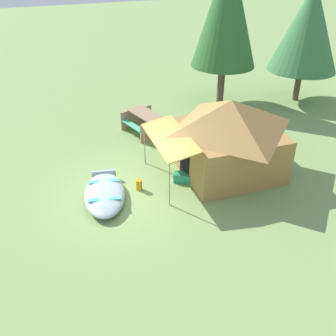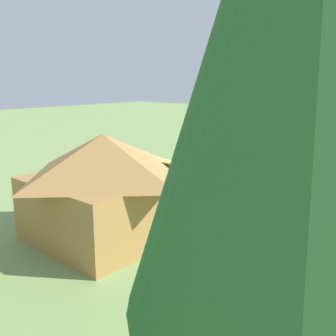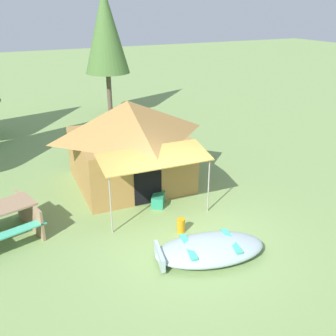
# 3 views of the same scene
# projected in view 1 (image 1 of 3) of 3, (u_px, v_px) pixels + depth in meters

# --- Properties ---
(ground_plane) EXTENTS (80.00, 80.00, 0.00)m
(ground_plane) POSITION_uv_depth(u_px,v_px,m) (132.00, 191.00, 11.67)
(ground_plane) COLOR #7C9B57
(beached_rowboat) EXTENTS (2.56, 1.66, 0.37)m
(beached_rowboat) POSITION_uv_depth(u_px,v_px,m) (105.00, 194.00, 11.24)
(beached_rowboat) COLOR #99ADB2
(beached_rowboat) RESTS_ON ground_plane
(canvas_cabin_tent) EXTENTS (3.38, 4.26, 2.48)m
(canvas_cabin_tent) POSITION_uv_depth(u_px,v_px,m) (228.00, 135.00, 12.12)
(canvas_cabin_tent) COLOR #A4783F
(canvas_cabin_tent) RESTS_ON ground_plane
(picnic_table) EXTENTS (1.96, 1.84, 0.80)m
(picnic_table) POSITION_uv_depth(u_px,v_px,m) (146.00, 121.00, 15.02)
(picnic_table) COLOR #9A795A
(picnic_table) RESTS_ON ground_plane
(cooler_box) EXTENTS (0.56, 0.65, 0.30)m
(cooler_box) POSITION_uv_depth(u_px,v_px,m) (183.00, 178.00, 12.06)
(cooler_box) COLOR #2A8F6A
(cooler_box) RESTS_ON ground_plane
(fuel_can) EXTENTS (0.27, 0.27, 0.35)m
(fuel_can) POSITION_uv_depth(u_px,v_px,m) (139.00, 185.00, 11.66)
(fuel_can) COLOR orange
(fuel_can) RESTS_ON ground_plane
(pine_tree_back_left) EXTENTS (3.11, 3.11, 5.26)m
(pine_tree_back_left) POSITION_uv_depth(u_px,v_px,m) (308.00, 27.00, 16.59)
(pine_tree_back_left) COLOR brown
(pine_tree_back_left) RESTS_ON ground_plane
(pine_tree_far_center) EXTENTS (2.88, 2.88, 6.57)m
(pine_tree_far_center) POSITION_uv_depth(u_px,v_px,m) (227.00, 9.00, 15.92)
(pine_tree_far_center) COLOR #474230
(pine_tree_far_center) RESTS_ON ground_plane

